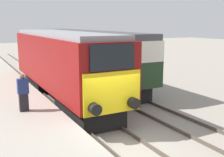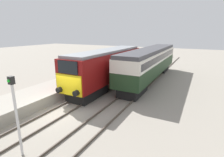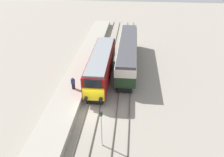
{
  "view_description": "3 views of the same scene",
  "coord_description": "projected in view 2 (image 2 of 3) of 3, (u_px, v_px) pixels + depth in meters",
  "views": [
    {
      "loc": [
        -4.98,
        -8.12,
        4.49
      ],
      "look_at": [
        0.0,
        1.26,
        2.39
      ],
      "focal_mm": 45.0,
      "sensor_mm": 36.0,
      "label": 1
    },
    {
      "loc": [
        8.99,
        -8.76,
        5.82
      ],
      "look_at": [
        1.7,
        5.26,
        1.6
      ],
      "focal_mm": 28.0,
      "sensor_mm": 36.0,
      "label": 2
    },
    {
      "loc": [
        4.04,
        -18.5,
        15.96
      ],
      "look_at": [
        1.7,
        5.26,
        1.6
      ],
      "focal_mm": 35.0,
      "sensor_mm": 36.0,
      "label": 3
    }
  ],
  "objects": [
    {
      "name": "locomotive",
      "position": [
        108.0,
        66.0,
        18.86
      ],
      "size": [
        2.7,
        12.96,
        4.01
      ],
      "color": "black",
      "rests_on": "ground_plane"
    },
    {
      "name": "rails_far_track",
      "position": [
        127.0,
        98.0,
        15.77
      ],
      "size": [
        1.5,
        60.0,
        0.14
      ],
      "color": "#4C4238",
      "rests_on": "ground_plane"
    },
    {
      "name": "ground_plane",
      "position": [
        59.0,
        113.0,
        13.01
      ],
      "size": [
        120.0,
        120.0,
        0.0
      ],
      "primitive_type": "plane",
      "color": "gray"
    },
    {
      "name": "person_on_platform",
      "position": [
        62.0,
        76.0,
        16.97
      ],
      "size": [
        0.44,
        0.26,
        1.58
      ],
      "color": "black",
      "rests_on": "platform_left"
    },
    {
      "name": "rails_near_track",
      "position": [
        96.0,
        92.0,
        17.28
      ],
      "size": [
        1.51,
        60.0,
        0.14
      ],
      "color": "#4C4238",
      "rests_on": "ground_plane"
    },
    {
      "name": "platform_left",
      "position": [
        86.0,
        78.0,
        21.23
      ],
      "size": [
        3.5,
        50.0,
        0.86
      ],
      "color": "#9E998C",
      "rests_on": "ground_plane"
    },
    {
      "name": "passenger_carriage",
      "position": [
        151.0,
        61.0,
        21.4
      ],
      "size": [
        2.75,
        16.29,
        3.91
      ],
      "color": "black",
      "rests_on": "ground_plane"
    },
    {
      "name": "signal_post",
      "position": [
        16.0,
        110.0,
        7.97
      ],
      "size": [
        0.24,
        0.28,
        3.96
      ],
      "color": "silver",
      "rests_on": "ground_plane"
    }
  ]
}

